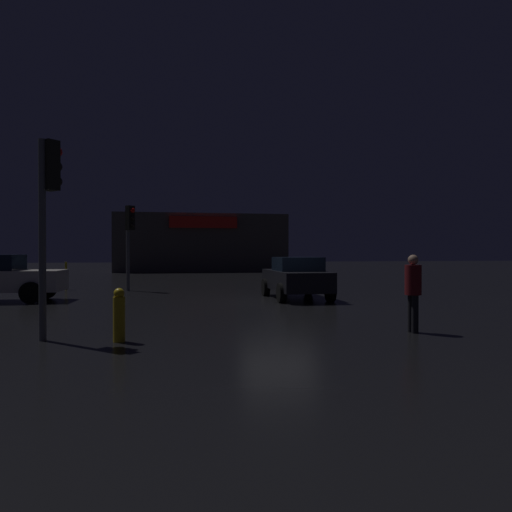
% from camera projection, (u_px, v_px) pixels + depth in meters
% --- Properties ---
extents(ground_plane, '(120.00, 120.00, 0.00)m').
position_uv_depth(ground_plane, '(279.00, 302.00, 16.61)').
color(ground_plane, black).
extents(store_building, '(14.10, 10.11, 4.74)m').
position_uv_depth(store_building, '(198.00, 243.00, 44.74)').
color(store_building, '#4C4742').
rests_on(store_building, ground).
extents(traffic_signal_main, '(0.41, 0.43, 3.61)m').
position_uv_depth(traffic_signal_main, '(130.00, 231.00, 21.18)').
color(traffic_signal_main, '#595B60').
rests_on(traffic_signal_main, ground).
extents(traffic_signal_opposite, '(0.42, 0.42, 3.80)m').
position_uv_depth(traffic_signal_opposite, '(48.00, 195.00, 9.51)').
color(traffic_signal_opposite, '#595B60').
rests_on(traffic_signal_opposite, ground).
extents(car_crossing, '(1.96, 3.96, 1.48)m').
position_uv_depth(car_crossing, '(296.00, 277.00, 17.68)').
color(car_crossing, black).
rests_on(car_crossing, ground).
extents(pedestrian, '(0.35, 0.35, 1.61)m').
position_uv_depth(pedestrian, '(413.00, 287.00, 10.36)').
color(pedestrian, black).
rests_on(pedestrian, ground).
extents(fire_hydrant, '(0.22, 0.22, 1.00)m').
position_uv_depth(fire_hydrant, '(119.00, 315.00, 9.30)').
color(fire_hydrant, gold).
rests_on(fire_hydrant, ground).
extents(bollard_kerb_a, '(0.09, 0.09, 1.21)m').
position_uv_depth(bollard_kerb_a, '(66.00, 276.00, 21.79)').
color(bollard_kerb_a, gold).
rests_on(bollard_kerb_a, ground).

